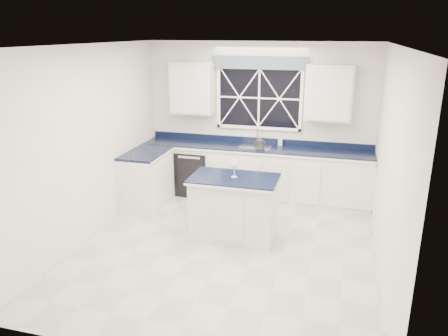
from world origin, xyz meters
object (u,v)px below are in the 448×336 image
(kettle, at_px, (260,143))
(dishwasher, at_px, (196,171))
(faucet, at_px, (258,136))
(soap_bottle, at_px, (280,141))
(island, at_px, (234,207))
(wine_glass, at_px, (234,165))

(kettle, bearing_deg, dishwasher, -154.27)
(faucet, xyz_separation_m, soap_bottle, (0.40, 0.03, -0.08))
(faucet, height_order, kettle, faucet)
(dishwasher, xyz_separation_m, island, (1.12, -1.60, 0.05))
(kettle, height_order, soap_bottle, kettle)
(faucet, distance_m, island, 1.91)
(wine_glass, bearing_deg, faucet, 90.66)
(dishwasher, distance_m, island, 1.96)
(wine_glass, height_order, soap_bottle, wine_glass)
(island, bearing_deg, dishwasher, 125.13)
(soap_bottle, bearing_deg, dishwasher, -171.65)
(kettle, bearing_deg, island, -67.60)
(faucet, distance_m, kettle, 0.21)
(dishwasher, xyz_separation_m, faucet, (1.10, 0.19, 0.69))
(kettle, xyz_separation_m, wine_glass, (-0.06, -1.61, 0.07))
(island, distance_m, wine_glass, 0.63)
(wine_glass, bearing_deg, island, -76.45)
(kettle, distance_m, wine_glass, 1.62)
(island, bearing_deg, faucet, 90.80)
(kettle, bearing_deg, soap_bottle, 56.42)
(faucet, height_order, wine_glass, faucet)
(dishwasher, relative_size, soap_bottle, 5.02)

